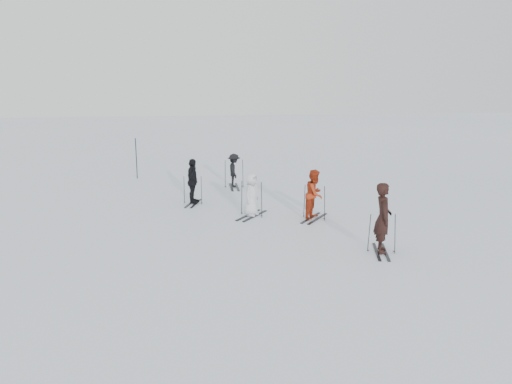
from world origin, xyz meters
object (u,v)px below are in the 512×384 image
skier_grey (252,195)px  piste_marker (136,158)px  skier_red (315,195)px  skier_near_dark (383,219)px  skier_uphill_left (193,182)px  skier_uphill_far (234,171)px

skier_grey → piste_marker: piste_marker is taller
skier_red → skier_grey: (-2.14, 0.74, -0.09)m
skier_near_dark → skier_grey: skier_near_dark is taller
piste_marker → skier_near_dark: bearing=-59.1°
skier_near_dark → skier_grey: (-3.04, 4.55, -0.22)m
skier_uphill_left → skier_uphill_far: size_ratio=1.15×
skier_uphill_far → piste_marker: bearing=58.9°
skier_uphill_far → skier_grey: bearing=-177.2°
skier_uphill_left → piste_marker: size_ratio=0.87×
skier_grey → skier_near_dark: bearing=-109.6°
skier_red → piste_marker: piste_marker is taller
skier_grey → skier_uphill_left: (-2.02, 2.24, 0.11)m
skier_near_dark → skier_red: (-0.90, 3.82, -0.12)m
skier_near_dark → piste_marker: size_ratio=0.98×
skier_red → skier_uphill_far: (-2.16, 5.90, -0.10)m
skier_grey → skier_uphill_far: skier_grey is taller
skier_red → skier_grey: size_ratio=1.12×
skier_near_dark → skier_uphill_far: bearing=33.5°
skier_uphill_far → skier_red: bearing=-157.4°
skier_grey → skier_uphill_left: bearing=78.8°
skier_grey → skier_uphill_far: bearing=37.0°
skier_uphill_left → skier_uphill_far: skier_uphill_left is taller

